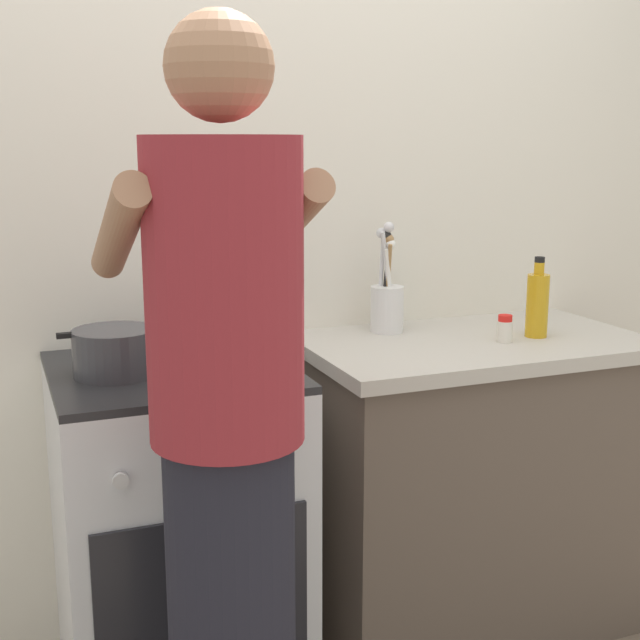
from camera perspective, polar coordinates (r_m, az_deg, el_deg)
back_wall at (r=2.64m, az=0.02°, el=7.15°), size 3.20×0.10×2.50m
countertop at (r=2.68m, az=9.94°, el=-10.60°), size 1.00×0.60×0.90m
stove_range at (r=2.37m, az=-9.57°, el=-13.75°), size 0.60×0.62×0.90m
pot at (r=2.16m, az=-13.57°, el=-2.10°), size 0.27×0.21×0.12m
mixing_bowl at (r=2.27m, az=-6.72°, el=-1.49°), size 0.28×0.28×0.09m
utensil_crock at (r=2.58m, az=4.50°, el=1.37°), size 0.10×0.10×0.33m
spice_bottle at (r=2.51m, az=12.26°, el=-0.59°), size 0.04×0.04×0.08m
oil_bottle at (r=2.59m, az=14.34°, el=1.07°), size 0.07×0.07×0.24m
person at (r=1.71m, az=-6.19°, el=-9.09°), size 0.41×0.50×1.70m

